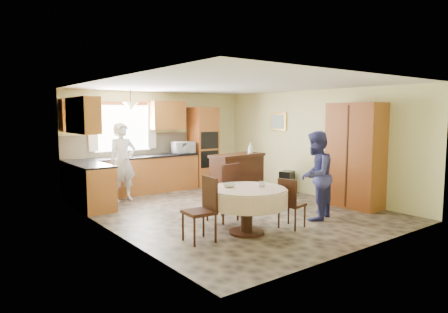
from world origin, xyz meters
TOP-DOWN VIEW (x-y plane):
  - floor at (0.00, 0.00)m, footprint 5.00×6.00m
  - ceiling at (0.00, 0.00)m, footprint 5.00×6.00m
  - wall_back at (0.00, 3.00)m, footprint 5.00×0.02m
  - wall_front at (0.00, -3.00)m, footprint 5.00×0.02m
  - wall_left at (-2.50, 0.00)m, footprint 0.02×6.00m
  - wall_right at (2.50, 0.00)m, footprint 0.02×6.00m
  - window at (-1.00, 2.98)m, footprint 1.40×0.03m
  - curtain_left at (-1.75, 2.93)m, footprint 0.22×0.02m
  - curtain_right at (-0.25, 2.93)m, footprint 0.22×0.02m
  - base_cab_back at (-0.85, 2.70)m, footprint 3.30×0.60m
  - counter_back at (-0.85, 2.70)m, footprint 3.30×0.64m
  - base_cab_left at (-2.20, 1.80)m, footprint 0.60×1.20m
  - counter_left at (-2.20, 1.80)m, footprint 0.64×1.20m
  - backsplash at (-0.85, 2.99)m, footprint 3.30×0.02m
  - wall_cab_left at (-2.05, 2.83)m, footprint 0.85×0.33m
  - wall_cab_right at (0.15, 2.83)m, footprint 0.90×0.33m
  - wall_cab_side at (-2.33, 1.80)m, footprint 0.33×1.20m
  - oven_tower at (1.15, 2.69)m, footprint 0.66×0.62m
  - oven_upper at (1.15, 2.38)m, footprint 0.56×0.01m
  - oven_lower at (1.15, 2.38)m, footprint 0.56×0.01m
  - pendant at (-1.00, 2.50)m, footprint 0.36×0.36m
  - sideboard at (0.84, 0.83)m, footprint 1.41×0.73m
  - space_heater at (2.20, 0.57)m, footprint 0.47×0.41m
  - cupboard at (2.22, -1.34)m, footprint 0.57×1.13m
  - dining_table at (-0.78, -1.41)m, footprint 1.32×1.32m
  - chair_left at (-1.56, -1.30)m, footprint 0.45×0.45m
  - chair_back at (-0.60, -0.62)m, footprint 0.53×0.53m
  - chair_right at (-0.02, -1.63)m, footprint 0.44×0.44m
  - framed_picture at (2.47, 1.16)m, footprint 0.06×0.55m
  - microwave at (0.50, 2.65)m, footprint 0.59×0.43m
  - person_sink at (-1.39, 2.13)m, footprint 0.66×0.46m
  - person_dining at (0.80, -1.49)m, footprint 0.96×0.86m
  - bowl_sideboard at (0.43, 0.83)m, footprint 0.24×0.24m
  - bottle_sideboard at (1.23, 0.83)m, footprint 0.13×0.13m
  - cup_table at (-0.53, -1.49)m, footprint 0.13×0.13m
  - bowl_table at (-0.98, -1.19)m, footprint 0.26×0.26m

SIDE VIEW (x-z plane):
  - floor at x=0.00m, z-range -0.01..0.01m
  - space_heater at x=2.20m, z-range 0.00..0.54m
  - base_cab_back at x=-0.85m, z-range 0.00..0.88m
  - base_cab_left at x=-2.20m, z-range 0.00..0.88m
  - chair_right at x=-0.02m, z-range 0.05..0.90m
  - sideboard at x=0.84m, z-range 0.00..0.96m
  - chair_left at x=-1.56m, z-range 0.05..1.03m
  - chair_back at x=-0.60m, z-range 0.06..1.11m
  - dining_table at x=-0.78m, z-range 0.21..0.96m
  - oven_lower at x=1.15m, z-range 0.53..0.97m
  - bowl_table at x=-0.98m, z-range 0.75..0.81m
  - cup_table at x=-0.53m, z-range 0.75..0.84m
  - person_dining at x=0.80m, z-range 0.00..1.63m
  - person_sink at x=-1.39m, z-range 0.00..1.75m
  - counter_back at x=-0.85m, z-range 0.88..0.92m
  - counter_left at x=-2.20m, z-range 0.88..0.92m
  - bowl_sideboard at x=0.43m, z-range 0.96..1.01m
  - oven_tower at x=1.15m, z-range 0.00..2.12m
  - microwave at x=0.50m, z-range 0.92..1.23m
  - cupboard at x=2.22m, z-range 0.00..2.17m
  - bottle_sideboard at x=1.23m, z-range 0.96..1.27m
  - backsplash at x=-0.85m, z-range 0.90..1.46m
  - wall_back at x=0.00m, z-range 0.00..2.50m
  - wall_front at x=0.00m, z-range 0.00..2.50m
  - wall_left at x=-2.50m, z-range 0.00..2.50m
  - wall_right at x=2.50m, z-range 0.00..2.50m
  - oven_upper at x=1.15m, z-range 1.02..1.48m
  - window at x=-1.00m, z-range 1.05..2.15m
  - curtain_left at x=-1.75m, z-range 1.08..2.22m
  - curtain_right at x=-0.25m, z-range 1.08..2.22m
  - framed_picture at x=2.47m, z-range 1.52..1.97m
  - wall_cab_left at x=-2.05m, z-range 1.55..2.27m
  - wall_cab_right at x=0.15m, z-range 1.55..2.27m
  - wall_cab_side at x=-2.33m, z-range 1.55..2.27m
  - pendant at x=-1.00m, z-range 2.03..2.21m
  - ceiling at x=0.00m, z-range 2.50..2.50m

